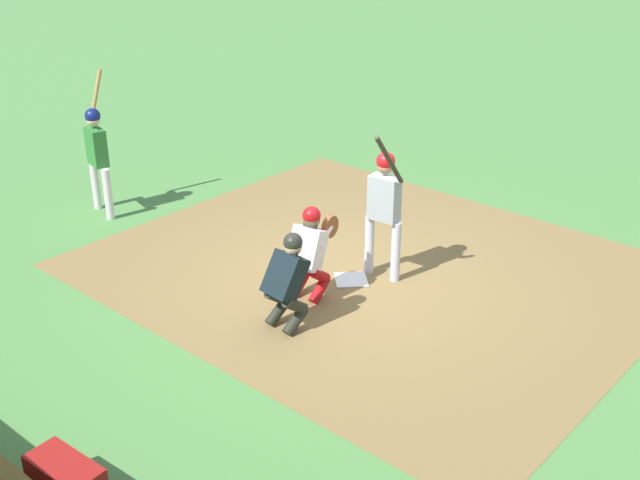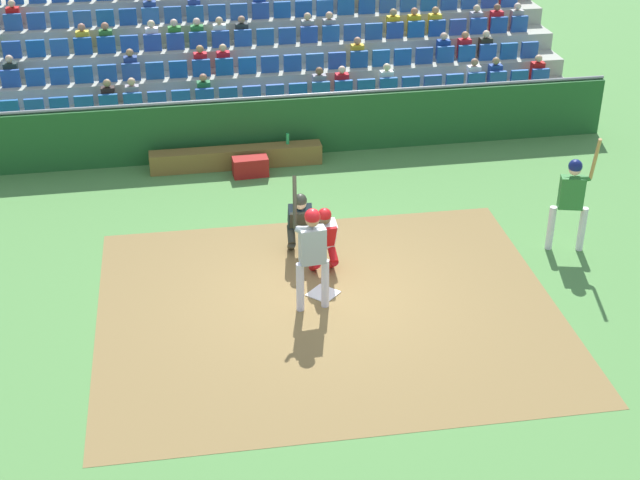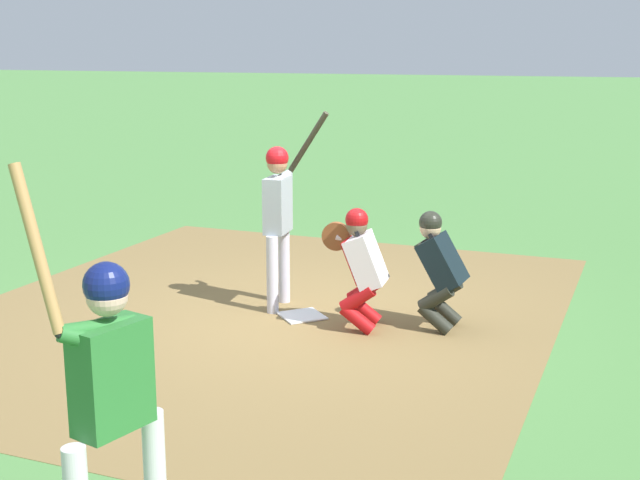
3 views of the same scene
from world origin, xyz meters
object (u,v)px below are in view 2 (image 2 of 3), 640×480
Objects in this scene: home_plate_marker at (323,293)px; water_bottle_on_bench at (288,139)px; on_deck_batter at (572,195)px; catcher_crouching at (323,237)px; equipment_duffel_bag at (250,167)px; batter_at_plate at (312,247)px; dugout_bench at (236,158)px; home_plate_umpire at (300,220)px.

home_plate_marker is 5.55m from water_bottle_on_bench.
catcher_crouching is at bearing 0.68° from on_deck_batter.
home_plate_marker is 4.83m from on_deck_batter.
catcher_crouching reaches higher than equipment_duffel_bag.
batter_at_plate is 0.59× the size of dugout_bench.
home_plate_marker is 0.34× the size of catcher_crouching.
batter_at_plate is 5.95m from dugout_bench.
catcher_crouching is 4.81m from water_bottle_on_bench.
batter_at_plate is at bearing 91.81° from equipment_duffel_bag.
dugout_bench is (0.78, -4.01, -0.47)m from home_plate_umpire.
equipment_duffel_bag is (0.81, -4.25, -0.51)m from catcher_crouching.
equipment_duffel_bag is (0.43, -5.33, -0.93)m from batter_at_plate.
dugout_bench reaches higher than home_plate_marker.
catcher_crouching is 1.03× the size of home_plate_umpire.
water_bottle_on_bench is (-0.45, -5.89, -0.58)m from batter_at_plate.
home_plate_marker is 0.59× the size of equipment_duffel_bag.
dugout_bench reaches higher than equipment_duffel_bag.
batter_at_plate reaches higher than equipment_duffel_bag.
home_plate_umpire is at bearing 84.93° from water_bottle_on_bench.
dugout_bench is (0.94, -5.47, 0.20)m from home_plate_marker.
on_deck_batter is at bearing -170.69° from home_plate_marker.
batter_at_plate is at bearing 96.70° from dugout_bench.
water_bottle_on_bench is (-1.14, -0.05, 0.34)m from dugout_bench.
home_plate_marker is 0.12× the size of dugout_bench.
home_plate_umpire reaches higher than dugout_bench.
dugout_bench is at bearing 2.46° from water_bottle_on_bench.
catcher_crouching is at bearing 102.64° from dugout_bench.
water_bottle_on_bench is (-0.36, -4.05, -0.13)m from home_plate_umpire.
dugout_bench is at bearing -40.15° from on_deck_batter.
water_bottle_on_bench is 0.10× the size of on_deck_batter.
catcher_crouching is at bearing -109.43° from batter_at_plate.
water_bottle_on_bench is at bearing -150.76° from equipment_duffel_bag.
dugout_bench is 15.70× the size of water_bottle_on_bench.
on_deck_batter reaches higher than home_plate_umpire.
home_plate_umpire is at bearing 95.73° from equipment_duffel_bag.
batter_at_plate reaches higher than catcher_crouching.
dugout_bench is (1.07, -4.76, -0.50)m from catcher_crouching.
equipment_duffel_bag is at bearing 32.07° from water_bottle_on_bench.
dugout_bench is 7.35m from on_deck_batter.
equipment_duffel_bag is 6.84m from on_deck_batter.
batter_at_plate is (0.25, 0.37, 1.12)m from home_plate_marker.
water_bottle_on_bench is 6.53m from on_deck_batter.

